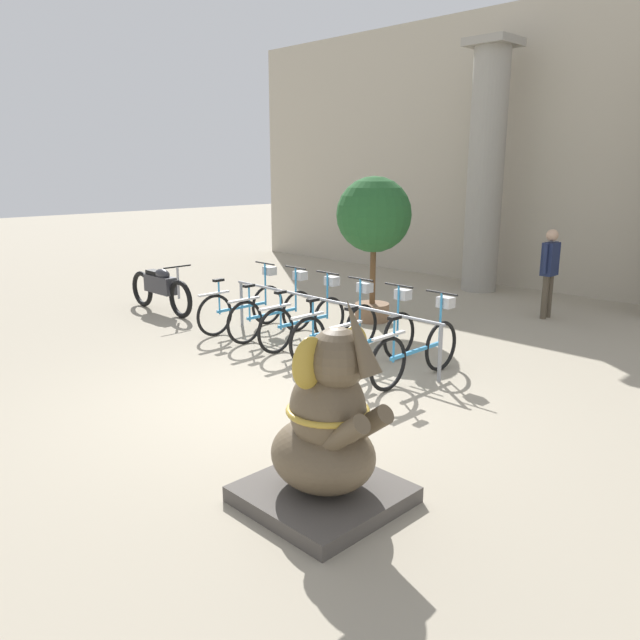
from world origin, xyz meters
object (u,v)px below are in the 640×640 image
(bicycle_5, at_px, (418,349))
(bicycle_4, at_px, (376,338))
(motorcycle, at_px, (161,288))
(elephant_statue, at_px, (327,436))
(potted_tree, at_px, (374,220))
(person_pedestrian, at_px, (550,266))
(bicycle_0, at_px, (244,305))
(bicycle_1, at_px, (274,312))
(bicycle_3, at_px, (338,328))
(bicycle_2, at_px, (305,319))

(bicycle_5, bearing_deg, bicycle_4, 179.17)
(bicycle_4, relative_size, motorcycle, 0.87)
(elephant_statue, xyz_separation_m, motorcycle, (-6.99, 2.64, -0.14))
(bicycle_4, distance_m, potted_tree, 2.96)
(person_pedestrian, bearing_deg, bicycle_0, -125.93)
(bicycle_1, relative_size, bicycle_5, 1.00)
(person_pedestrian, bearing_deg, potted_tree, -131.18)
(bicycle_5, bearing_deg, person_pedestrian, 95.24)
(bicycle_3, bearing_deg, bicycle_1, 179.11)
(bicycle_3, xyz_separation_m, person_pedestrian, (1.02, 4.33, 0.53))
(bicycle_0, height_order, bicycle_5, same)
(bicycle_4, xyz_separation_m, elephant_statue, (2.04, -2.98, 0.18))
(bicycle_3, height_order, motorcycle, bicycle_3)
(person_pedestrian, bearing_deg, bicycle_4, -94.12)
(bicycle_3, bearing_deg, bicycle_5, -0.60)
(bicycle_1, distance_m, elephant_statue, 5.14)
(bicycle_1, bearing_deg, bicycle_3, -0.89)
(bicycle_2, bearing_deg, bicycle_1, -178.91)
(bicycle_0, relative_size, bicycle_4, 1.00)
(potted_tree, bearing_deg, bicycle_2, -80.16)
(potted_tree, bearing_deg, elephant_statue, -52.50)
(bicycle_4, xyz_separation_m, potted_tree, (-1.76, 1.97, 1.35))
(bicycle_0, relative_size, potted_tree, 0.71)
(bicycle_1, relative_size, motorcycle, 0.87)
(bicycle_2, xyz_separation_m, bicycle_3, (0.71, -0.04, 0.00))
(bicycle_5, distance_m, elephant_statue, 3.26)
(bicycle_0, height_order, person_pedestrian, person_pedestrian)
(motorcycle, bearing_deg, bicycle_2, 6.08)
(bicycle_5, bearing_deg, elephant_statue, -65.90)
(bicycle_0, relative_size, person_pedestrian, 1.12)
(person_pedestrian, height_order, potted_tree, potted_tree)
(bicycle_0, height_order, bicycle_2, same)
(bicycle_2, distance_m, bicycle_3, 0.71)
(bicycle_1, relative_size, potted_tree, 0.71)
(bicycle_1, bearing_deg, person_pedestrian, 60.40)
(elephant_statue, bearing_deg, bicycle_2, 138.91)
(bicycle_0, xyz_separation_m, potted_tree, (1.09, 1.99, 1.35))
(bicycle_2, relative_size, bicycle_4, 1.00)
(motorcycle, bearing_deg, potted_tree, 35.80)
(bicycle_1, relative_size, bicycle_4, 1.00)
(bicycle_2, relative_size, elephant_statue, 1.01)
(bicycle_3, xyz_separation_m, bicycle_4, (0.71, -0.00, 0.00))
(bicycle_3, relative_size, bicycle_4, 1.00)
(bicycle_3, bearing_deg, motorcycle, -175.41)
(bicycle_1, bearing_deg, motorcycle, -172.67)
(bicycle_1, xyz_separation_m, bicycle_4, (2.13, -0.03, 0.00))
(bicycle_3, bearing_deg, person_pedestrian, 76.69)
(person_pedestrian, bearing_deg, bicycle_2, -112.00)
(bicycle_1, distance_m, bicycle_4, 2.13)
(bicycle_2, relative_size, motorcycle, 0.87)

